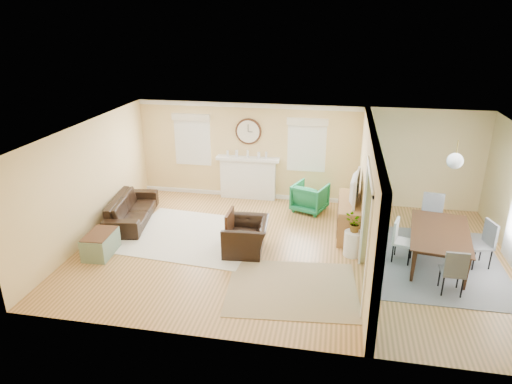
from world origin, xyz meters
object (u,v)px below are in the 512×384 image
(sofa, at_px, (132,209))
(dining_table, at_px, (440,248))
(green_chair, at_px, (310,197))
(eames_chair, at_px, (246,236))
(credenza, at_px, (350,217))

(sofa, distance_m, dining_table, 7.03)
(green_chair, xyz_separation_m, dining_table, (2.78, -2.21, -0.01))
(sofa, distance_m, eames_chair, 3.19)
(credenza, relative_size, dining_table, 0.80)
(eames_chair, height_order, dining_table, dining_table)
(credenza, bearing_deg, dining_table, -31.00)
(eames_chair, distance_m, green_chair, 2.69)
(green_chair, height_order, dining_table, green_chair)
(green_chair, bearing_deg, sofa, 39.66)
(sofa, relative_size, green_chair, 2.66)
(green_chair, bearing_deg, eames_chair, 84.91)
(sofa, distance_m, green_chair, 4.45)
(credenza, distance_m, dining_table, 2.09)
(credenza, bearing_deg, green_chair, 131.01)
(sofa, xyz_separation_m, green_chair, (4.21, 1.44, 0.05))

